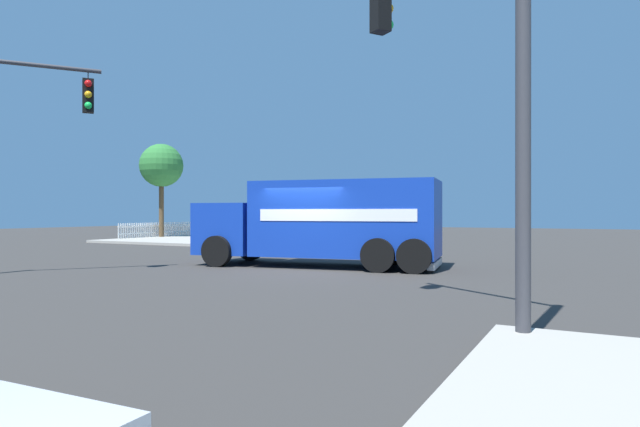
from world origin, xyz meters
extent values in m
plane|color=#33302D|center=(0.00, 0.00, 0.00)|extent=(100.00, 100.00, 0.00)
cube|color=#9E998E|center=(-12.59, -12.59, 0.07)|extent=(11.81, 11.81, 0.14)
cube|color=#1438AD|center=(-0.93, 0.82, 1.54)|extent=(3.30, 6.11, 2.38)
cube|color=#1438AD|center=(-0.28, -3.13, 1.20)|extent=(2.67, 2.26, 1.70)
cube|color=black|center=(-0.15, -3.97, 1.54)|extent=(2.00, 0.40, 0.88)
cube|color=#B2B2B7|center=(-1.38, 3.58, 0.19)|extent=(2.31, 0.57, 0.21)
cube|color=white|center=(0.27, 1.01, 1.66)|extent=(0.80, 4.81, 0.36)
cube|color=white|center=(-2.12, 0.62, 1.66)|extent=(0.80, 4.81, 0.36)
cylinder|color=black|center=(0.93, -2.88, 0.50)|extent=(0.44, 1.03, 1.00)
cylinder|color=black|center=(-1.52, -3.28, 0.50)|extent=(0.44, 1.03, 1.00)
cylinder|color=black|center=(0.09, 2.30, 0.50)|extent=(0.44, 1.03, 1.00)
cylinder|color=black|center=(-2.36, 1.90, 0.50)|extent=(0.44, 1.03, 1.00)
cylinder|color=black|center=(-0.08, 3.34, 0.50)|extent=(0.44, 1.03, 1.00)
cylinder|color=black|center=(-2.53, 2.94, 0.50)|extent=(0.44, 1.03, 1.00)
cylinder|color=#38383D|center=(5.64, -6.05, 5.78)|extent=(3.58, 2.80, 0.12)
cylinder|color=#38383D|center=(4.16, -4.91, 5.66)|extent=(0.03, 0.03, 0.25)
cube|color=black|center=(4.16, -4.91, 5.06)|extent=(0.42, 0.42, 0.95)
sphere|color=red|center=(4.27, -4.77, 5.37)|extent=(0.20, 0.20, 0.20)
sphere|color=#EFA314|center=(4.27, -4.77, 5.06)|extent=(0.20, 0.20, 0.20)
sphere|color=#19CC4C|center=(4.27, -4.77, 4.75)|extent=(0.20, 0.20, 0.20)
cylinder|color=#38383D|center=(6.99, 7.08, 3.36)|extent=(0.20, 0.20, 6.43)
cube|color=black|center=(5.13, 4.33, 5.60)|extent=(0.42, 0.42, 0.95)
sphere|color=#EFA314|center=(4.98, 4.43, 5.60)|extent=(0.20, 0.20, 0.20)
sphere|color=#19CC4C|center=(4.98, 4.43, 5.29)|extent=(0.20, 0.20, 0.20)
cylinder|color=black|center=(-11.79, -14.52, 0.56)|extent=(0.14, 0.14, 0.84)
cylinder|color=black|center=(-11.94, -14.45, 0.56)|extent=(0.14, 0.14, 0.84)
cube|color=#3359B2|center=(-11.86, -14.49, 1.30)|extent=(0.40, 0.34, 0.63)
sphere|color=tan|center=(-11.86, -14.49, 1.72)|extent=(0.23, 0.23, 0.23)
cylinder|color=#3359B2|center=(-11.66, -14.58, 1.33)|extent=(0.09, 0.09, 0.57)
cylinder|color=#3359B2|center=(-12.06, -14.40, 1.33)|extent=(0.09, 0.09, 0.57)
cube|color=white|center=(-16.37, -18.24, 0.61)|extent=(0.08, 0.04, 0.95)
cube|color=white|center=(-16.19, -18.24, 0.61)|extent=(0.08, 0.04, 0.95)
cube|color=white|center=(-16.01, -18.24, 0.61)|extent=(0.08, 0.04, 0.95)
cube|color=white|center=(-15.83, -18.24, 0.61)|extent=(0.08, 0.04, 0.95)
cube|color=white|center=(-15.65, -18.24, 0.61)|extent=(0.08, 0.04, 0.95)
cube|color=white|center=(-15.47, -18.24, 0.61)|extent=(0.08, 0.04, 0.95)
cube|color=white|center=(-15.29, -18.24, 0.61)|extent=(0.08, 0.04, 0.95)
cube|color=white|center=(-15.11, -18.24, 0.61)|extent=(0.08, 0.04, 0.95)
cube|color=white|center=(-14.93, -18.24, 0.61)|extent=(0.08, 0.04, 0.95)
cube|color=white|center=(-14.75, -18.24, 0.61)|extent=(0.08, 0.04, 0.95)
cube|color=white|center=(-14.57, -18.24, 0.61)|extent=(0.08, 0.04, 0.95)
cube|color=white|center=(-14.39, -18.24, 0.61)|extent=(0.08, 0.04, 0.95)
cube|color=white|center=(-14.21, -18.24, 0.61)|extent=(0.08, 0.04, 0.95)
cube|color=white|center=(-14.03, -18.24, 0.61)|extent=(0.08, 0.04, 0.95)
cube|color=white|center=(-13.85, -18.24, 0.61)|extent=(0.08, 0.04, 0.95)
cube|color=white|center=(-13.67, -18.24, 0.61)|extent=(0.08, 0.04, 0.95)
cube|color=white|center=(-13.49, -18.24, 0.61)|extent=(0.08, 0.04, 0.95)
cube|color=white|center=(-13.31, -18.24, 0.61)|extent=(0.08, 0.04, 0.95)
cube|color=white|center=(-13.13, -18.24, 0.61)|extent=(0.08, 0.04, 0.95)
cube|color=white|center=(-12.95, -18.24, 0.61)|extent=(0.08, 0.04, 0.95)
cube|color=white|center=(-12.77, -18.24, 0.61)|extent=(0.08, 0.04, 0.95)
cube|color=white|center=(-12.59, -18.24, 0.61)|extent=(0.08, 0.04, 0.95)
cube|color=white|center=(-12.41, -18.24, 0.61)|extent=(0.08, 0.04, 0.95)
cube|color=white|center=(-12.23, -18.24, 0.61)|extent=(0.08, 0.04, 0.95)
cube|color=white|center=(-12.05, -18.24, 0.61)|extent=(0.08, 0.04, 0.95)
cube|color=white|center=(-11.87, -18.24, 0.61)|extent=(0.08, 0.04, 0.95)
cube|color=white|center=(-11.69, -18.24, 0.61)|extent=(0.08, 0.04, 0.95)
cube|color=white|center=(-11.51, -18.24, 0.61)|extent=(0.08, 0.04, 0.95)
cube|color=white|center=(-11.33, -18.24, 0.61)|extent=(0.08, 0.04, 0.95)
cube|color=white|center=(-11.15, -18.24, 0.61)|extent=(0.08, 0.04, 0.95)
cube|color=white|center=(-10.97, -18.24, 0.61)|extent=(0.08, 0.04, 0.95)
cube|color=white|center=(-10.79, -18.24, 0.61)|extent=(0.08, 0.04, 0.95)
cube|color=white|center=(-10.61, -18.24, 0.61)|extent=(0.08, 0.04, 0.95)
cube|color=white|center=(-10.43, -18.24, 0.61)|extent=(0.08, 0.04, 0.95)
cube|color=white|center=(-10.25, -18.24, 0.61)|extent=(0.08, 0.04, 0.95)
cube|color=white|center=(-10.07, -18.24, 0.61)|extent=(0.08, 0.04, 0.95)
cube|color=white|center=(-9.89, -18.24, 0.61)|extent=(0.08, 0.04, 0.95)
cube|color=white|center=(-9.71, -18.24, 0.61)|extent=(0.08, 0.04, 0.95)
cube|color=white|center=(-9.53, -18.24, 0.61)|extent=(0.08, 0.04, 0.95)
cube|color=white|center=(-9.35, -18.24, 0.61)|extent=(0.08, 0.04, 0.95)
cube|color=white|center=(-9.17, -18.24, 0.61)|extent=(0.08, 0.04, 0.95)
cube|color=white|center=(-8.99, -18.24, 0.61)|extent=(0.08, 0.04, 0.95)
cube|color=white|center=(-8.81, -18.24, 0.61)|extent=(0.08, 0.04, 0.95)
cube|color=white|center=(-12.59, -18.26, 0.85)|extent=(7.66, 0.03, 0.07)
cube|color=white|center=(-12.59, -18.26, 0.42)|extent=(7.66, 0.03, 0.07)
cylinder|color=brown|center=(-12.04, -17.86, 1.98)|extent=(0.32, 0.32, 3.69)
sphere|color=#2D7533|center=(-12.04, -17.86, 4.90)|extent=(2.86, 2.86, 2.86)
camera|label=1|loc=(14.54, 7.96, 1.72)|focal=29.96mm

